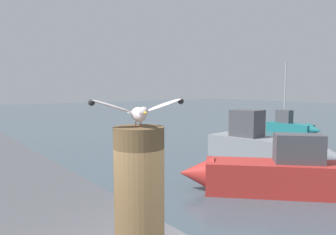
# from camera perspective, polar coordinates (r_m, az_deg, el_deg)

# --- Properties ---
(mooring_post) EXTENTS (0.35, 0.35, 0.95)m
(mooring_post) POSITION_cam_1_polar(r_m,az_deg,el_deg) (2.36, -4.99, -13.18)
(mooring_post) COLOR brown
(mooring_post) RESTS_ON harbor_quay
(seagull) EXTENTS (0.39, 0.65, 0.20)m
(seagull) POSITION_cam_1_polar(r_m,az_deg,el_deg) (2.24, -5.09, 1.20)
(seagull) COLOR tan
(seagull) RESTS_ON mooring_post
(boat_teal) EXTENTS (3.56, 0.89, 4.57)m
(boat_teal) POSITION_cam_1_polar(r_m,az_deg,el_deg) (22.42, 20.83, -1.40)
(boat_teal) COLOR #1E7075
(boat_teal) RESTS_ON ground_plane
(boat_red) EXTENTS (4.14, 4.09, 1.67)m
(boat_red) POSITION_cam_1_polar(r_m,az_deg,el_deg) (9.57, 16.84, -9.34)
(boat_red) COLOR #B72D28
(boat_red) RESTS_ON ground_plane
(boat_grey) EXTENTS (5.45, 2.09, 2.11)m
(boat_grey) POSITION_cam_1_polar(r_m,az_deg,el_deg) (13.56, 17.60, -4.83)
(boat_grey) COLOR gray
(boat_grey) RESTS_ON ground_plane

